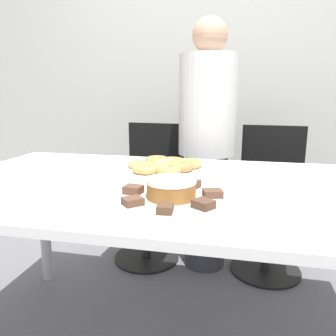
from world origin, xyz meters
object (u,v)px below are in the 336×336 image
office_chair_left (149,195)px  plate_donuts (166,170)px  person_standing (207,144)px  napkin (296,185)px  office_chair_right (270,203)px  plate_cake (171,199)px  frosted_cake (171,188)px

office_chair_left → plate_donuts: 0.80m
person_standing → napkin: 0.86m
office_chair_right → plate_cake: bearing=-106.4°
person_standing → plate_cake: (-0.01, -1.03, -0.03)m
napkin → office_chair_right: bearing=90.4°
office_chair_right → frosted_cake: size_ratio=5.70×
office_chair_right → plate_cake: size_ratio=2.40×
napkin → plate_cake: bearing=-147.4°
person_standing → office_chair_right: size_ratio=1.69×
office_chair_left → napkin: (0.79, -0.81, 0.34)m
office_chair_left → office_chair_right: (0.79, 0.00, 0.00)m
person_standing → office_chair_left: 0.54m
plate_cake → office_chair_right: bearing=69.0°
person_standing → plate_donuts: 0.64m
frosted_cake → plate_donuts: bearing=104.9°
office_chair_right → office_chair_left: bearing=-175.4°
person_standing → frosted_cake: bearing=-90.8°
plate_cake → napkin: 0.50m
plate_cake → napkin: plate_cake is taller
frosted_cake → napkin: bearing=32.6°
office_chair_left → plate_cake: 1.19m
office_chair_left → office_chair_right: 0.79m
person_standing → plate_donuts: (-0.12, -0.63, -0.03)m
plate_donuts → office_chair_left: bearing=111.6°
office_chair_left → frosted_cake: 1.20m
plate_donuts → napkin: 0.54m
frosted_cake → plate_cake: bearing=-104.0°
person_standing → plate_cake: size_ratio=4.07×
person_standing → napkin: size_ratio=9.69×
office_chair_left → plate_cake: bearing=-65.2°
office_chair_left → office_chair_right: size_ratio=1.00×
person_standing → office_chair_left: size_ratio=1.69×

